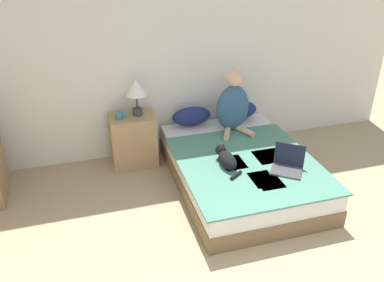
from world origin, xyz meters
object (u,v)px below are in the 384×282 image
laptop_open (287,165)px  nightstand (133,140)px  coffee_mug (119,115)px  person_sitting (233,105)px  table_lamp (136,90)px  pillow_far (238,110)px  pillow_near (191,116)px  bed (240,170)px  cat_tabby (226,158)px

laptop_open → nightstand: nightstand is taller
laptop_open → coffee_mug: size_ratio=2.88×
person_sitting → nightstand: 1.29m
laptop_open → table_lamp: 1.92m
pillow_far → nightstand: (-1.40, -0.07, -0.20)m
pillow_near → person_sitting: (0.44, -0.27, 0.21)m
pillow_near → nightstand: (-0.76, -0.07, -0.20)m
bed → coffee_mug: 1.55m
pillow_far → cat_tabby: 1.19m
cat_tabby → table_lamp: table_lamp is taller
cat_tabby → laptop_open: size_ratio=1.22×
pillow_far → coffee_mug: (-1.55, -0.09, 0.17)m
table_lamp → coffee_mug: bearing=-170.9°
cat_tabby → nightstand: bearing=36.6°
pillow_far → table_lamp: 1.40m
nightstand → table_lamp: size_ratio=1.44×
bed → pillow_far: bearing=70.2°
cat_tabby → nightstand: 1.30m
bed → table_lamp: table_lamp is taller
person_sitting → coffee_mug: bearing=172.2°
table_lamp → coffee_mug: (-0.22, -0.04, -0.28)m
pillow_near → cat_tabby: 1.05m
person_sitting → cat_tabby: person_sitting is taller
pillow_near → coffee_mug: bearing=-174.4°
nightstand → pillow_near: bearing=5.0°
person_sitting → cat_tabby: (-0.37, -0.78, -0.25)m
bed → laptop_open: laptop_open is taller
pillow_far → pillow_near: bearing=180.0°
bed → table_lamp: 1.52m
laptop_open → cat_tabby: bearing=-168.0°
cat_tabby → laptop_open: laptop_open is taller
table_lamp → pillow_near: bearing=4.5°
table_lamp → coffee_mug: size_ratio=3.06×
laptop_open → coffee_mug: 2.01m
pillow_near → pillow_far: same height
coffee_mug → person_sitting: bearing=-7.8°
laptop_open → table_lamp: (-1.34, 1.26, 0.52)m
pillow_far → table_lamp: table_lamp is taller
person_sitting → laptop_open: bearing=-78.4°
nightstand → coffee_mug: bearing=-171.3°
pillow_far → nightstand: 1.42m
person_sitting → pillow_near: bearing=148.3°
table_lamp → coffee_mug: table_lamp is taller
pillow_far → person_sitting: bearing=-125.6°
person_sitting → table_lamp: bearing=169.0°
cat_tabby → coffee_mug: bearing=41.9°
laptop_open → coffee_mug: coffee_mug is taller
bed → pillow_far: size_ratio=4.05×
coffee_mug → nightstand: bearing=8.7°
pillow_near → coffee_mug: coffee_mug is taller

